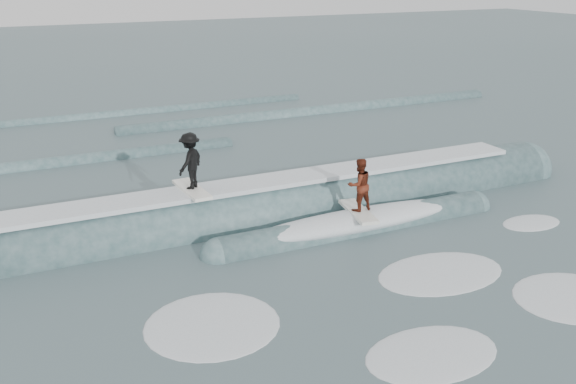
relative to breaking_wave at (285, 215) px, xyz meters
name	(u,v)px	position (x,y,z in m)	size (l,w,h in m)	color
ground	(361,284)	(-0.24, -5.01, -0.04)	(160.00, 160.00, 0.00)	#395153
breaking_wave	(285,215)	(0.00, 0.00, 0.00)	(23.36, 3.94, 2.32)	#325255
surfer_black	(190,163)	(-2.96, 0.29, 2.06)	(1.23, 2.03, 1.80)	white
surfer_red	(359,188)	(1.55, -1.91, 1.30)	(0.88, 2.06, 1.72)	white
whitewater	(421,297)	(0.74, -6.22, -0.04)	(13.99, 6.21, 0.10)	white
far_swells	(172,130)	(-0.17, 12.64, -0.04)	(39.69, 8.65, 0.80)	#325255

